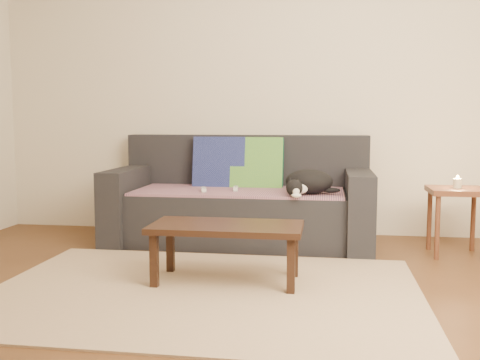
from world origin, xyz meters
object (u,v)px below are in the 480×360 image
object	(u,v)px
wii_remote_a	(204,190)
coffee_table	(227,232)
side_table	(457,200)
wii_remote_b	(236,189)
sofa	(241,204)
cat	(308,182)

from	to	relation	value
wii_remote_a	coffee_table	size ratio (longest dim) A/B	0.16
wii_remote_a	side_table	size ratio (longest dim) A/B	0.30
side_table	wii_remote_b	bearing A→B (deg)	176.65
wii_remote_a	sofa	bearing A→B (deg)	-62.01
cat	wii_remote_a	distance (m)	0.82
wii_remote_b	side_table	world-z (taller)	side_table
sofa	side_table	distance (m)	1.67
sofa	side_table	xyz separation A→B (m)	(1.65, -0.23, 0.10)
sofa	coffee_table	distance (m)	1.21
sofa	side_table	size ratio (longest dim) A/B	4.19
sofa	wii_remote_a	xyz separation A→B (m)	(-0.26, -0.24, 0.15)
sofa	cat	world-z (taller)	sofa
cat	side_table	bearing A→B (deg)	-21.37
wii_remote_b	coffee_table	bearing A→B (deg)	178.79
cat	coffee_table	bearing A→B (deg)	-140.10
coffee_table	wii_remote_b	bearing A→B (deg)	96.30
coffee_table	side_table	bearing A→B (deg)	32.22
sofa	side_table	bearing A→B (deg)	-8.09
sofa	wii_remote_b	distance (m)	0.20
wii_remote_a	wii_remote_b	xyz separation A→B (m)	(0.24, 0.11, 0.00)
sofa	wii_remote_a	bearing A→B (deg)	-137.05
cat	side_table	xyz separation A→B (m)	(1.09, 0.05, -0.12)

